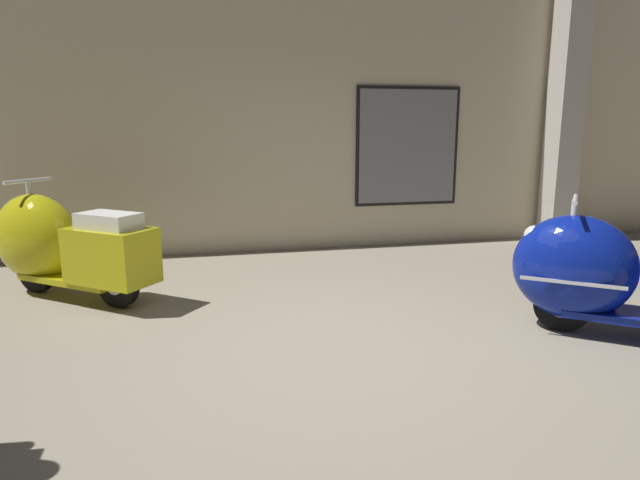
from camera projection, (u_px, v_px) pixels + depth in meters
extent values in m
plane|color=gray|center=(338.00, 359.00, 3.83)|extent=(60.00, 60.00, 0.00)
cube|color=beige|center=(267.00, 117.00, 6.91)|extent=(18.00, 0.20, 3.40)
cube|color=black|center=(408.00, 147.00, 7.28)|extent=(1.42, 0.03, 1.55)
cube|color=gray|center=(408.00, 147.00, 7.27)|extent=(1.34, 0.01, 1.47)
cube|color=beige|center=(565.00, 117.00, 7.45)|extent=(0.36, 0.36, 3.40)
cylinder|color=black|center=(36.00, 269.00, 5.34)|extent=(0.40, 0.35, 0.45)
cylinder|color=silver|center=(36.00, 269.00, 5.34)|extent=(0.22, 0.21, 0.20)
cylinder|color=black|center=(117.00, 283.00, 4.89)|extent=(0.40, 0.35, 0.45)
cylinder|color=silver|center=(117.00, 283.00, 4.89)|extent=(0.22, 0.21, 0.20)
cube|color=gold|center=(75.00, 278.00, 5.12)|extent=(1.08, 0.97, 0.06)
ellipsoid|color=gold|center=(36.00, 238.00, 5.25)|extent=(1.09, 1.03, 0.85)
cube|color=gold|center=(112.00, 255.00, 4.86)|extent=(0.87, 0.82, 0.49)
cube|color=silver|center=(109.00, 221.00, 4.80)|extent=(0.61, 0.58, 0.13)
sphere|color=silver|center=(12.00, 212.00, 5.33)|extent=(0.17, 0.17, 0.17)
cylinder|color=silver|center=(30.00, 197.00, 5.18)|extent=(0.05, 0.05, 0.31)
cylinder|color=silver|center=(28.00, 181.00, 5.15)|extent=(0.33, 0.41, 0.04)
cylinder|color=black|center=(562.00, 304.00, 4.33)|extent=(0.39, 0.33, 0.43)
cylinder|color=silver|center=(562.00, 304.00, 4.33)|extent=(0.22, 0.20, 0.19)
cube|color=navy|center=(636.00, 316.00, 4.12)|extent=(1.04, 0.93, 0.05)
ellipsoid|color=navy|center=(574.00, 267.00, 4.25)|extent=(1.05, 0.99, 0.82)
sphere|color=silver|center=(534.00, 235.00, 4.33)|extent=(0.16, 0.16, 0.16)
cylinder|color=silver|center=(574.00, 219.00, 4.18)|extent=(0.05, 0.05, 0.30)
cylinder|color=silver|center=(575.00, 199.00, 4.15)|extent=(0.32, 0.39, 0.03)
cube|color=silver|center=(572.00, 283.00, 4.01)|extent=(0.58, 0.45, 0.03)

